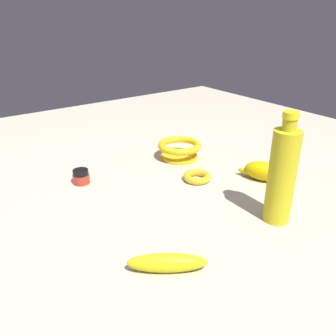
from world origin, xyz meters
The scene contains 7 objects.
ground centered at (0.00, 0.00, 0.00)m, with size 2.00×2.00×0.00m, color #BCB29E.
bowl centered at (-0.16, -0.16, 0.03)m, with size 0.14×0.14×0.06m.
bottle_tall centered at (-0.12, 0.27, 0.12)m, with size 0.06×0.06×0.26m.
cat_figurine centered at (-0.26, 0.12, 0.03)m, with size 0.10×0.14×0.08m.
banana centered at (0.19, 0.26, 0.02)m, with size 0.15×0.04×0.04m, color gold.
bangle centered at (-0.10, 0.00, 0.01)m, with size 0.08×0.08×0.02m, color gold.
nail_polish_jar centered at (0.17, -0.18, 0.02)m, with size 0.05×0.05×0.04m.
Camera 1 is at (0.50, 0.68, 0.45)m, focal length 37.57 mm.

